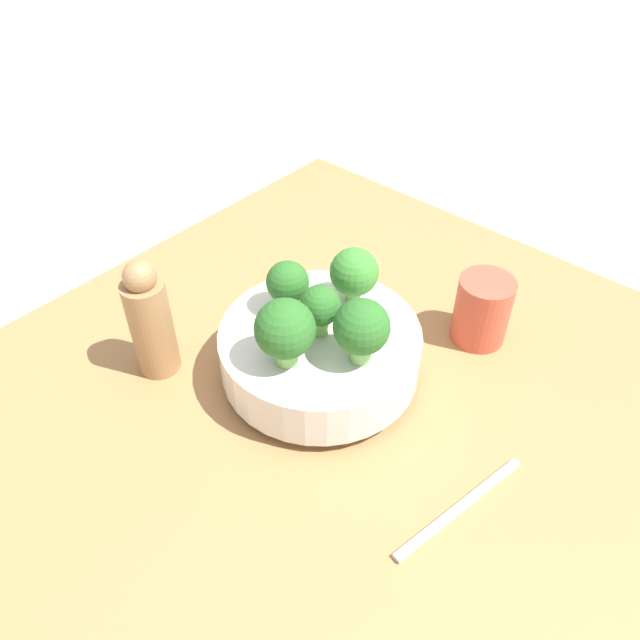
# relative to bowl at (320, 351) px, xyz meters

# --- Properties ---
(ground_plane) EXTENTS (6.00, 6.00, 0.00)m
(ground_plane) POSITION_rel_bowl_xyz_m (-0.03, -0.03, -0.08)
(ground_plane) COLOR beige
(table) EXTENTS (0.96, 0.86, 0.04)m
(table) POSITION_rel_bowl_xyz_m (-0.03, -0.03, -0.06)
(table) COLOR #9E7042
(table) RESTS_ON ground_plane
(bowl) EXTENTS (0.25, 0.25, 0.08)m
(bowl) POSITION_rel_bowl_xyz_m (0.00, 0.00, 0.00)
(bowl) COLOR silver
(bowl) RESTS_ON table
(broccoli_floret_front) EXTENTS (0.07, 0.07, 0.08)m
(broccoli_floret_front) POSITION_rel_bowl_xyz_m (-0.00, -0.06, 0.08)
(broccoli_floret_front) COLOR #7AB256
(broccoli_floret_front) RESTS_ON bowl
(broccoli_floret_center) EXTENTS (0.05, 0.05, 0.07)m
(broccoli_floret_center) POSITION_rel_bowl_xyz_m (0.00, 0.00, 0.07)
(broccoli_floret_center) COLOR #7AB256
(broccoli_floret_center) RESTS_ON bowl
(broccoli_floret_back) EXTENTS (0.05, 0.05, 0.07)m
(broccoli_floret_back) POSITION_rel_bowl_xyz_m (0.01, 0.06, 0.07)
(broccoli_floret_back) COLOR #7AB256
(broccoli_floret_back) RESTS_ON bowl
(broccoli_floret_left) EXTENTS (0.07, 0.07, 0.09)m
(broccoli_floret_left) POSITION_rel_bowl_xyz_m (-0.06, -0.00, 0.08)
(broccoli_floret_left) COLOR #7AB256
(broccoli_floret_left) RESTS_ON bowl
(broccoli_floret_right) EXTENTS (0.06, 0.06, 0.08)m
(broccoli_floret_right) POSITION_rel_bowl_xyz_m (0.07, 0.01, 0.08)
(broccoli_floret_right) COLOR #6BA34C
(broccoli_floret_right) RESTS_ON bowl
(cup) EXTENTS (0.07, 0.07, 0.10)m
(cup) POSITION_rel_bowl_xyz_m (0.20, -0.11, 0.00)
(cup) COLOR #C64C38
(cup) RESTS_ON table
(pepper_mill) EXTENTS (0.05, 0.05, 0.17)m
(pepper_mill) POSITION_rel_bowl_xyz_m (-0.13, 0.17, 0.04)
(pepper_mill) COLOR #997047
(pepper_mill) RESTS_ON table
(fork) EXTENTS (0.19, 0.04, 0.01)m
(fork) POSITION_rel_bowl_xyz_m (-0.05, -0.24, -0.04)
(fork) COLOR #B2B2B7
(fork) RESTS_ON table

